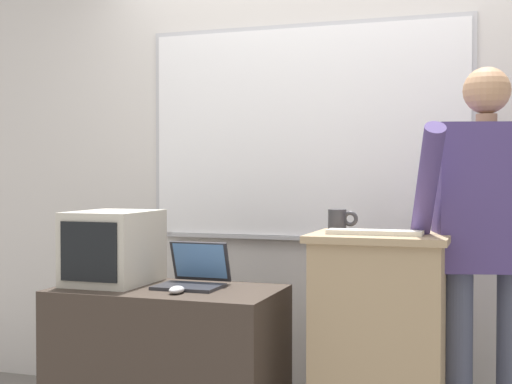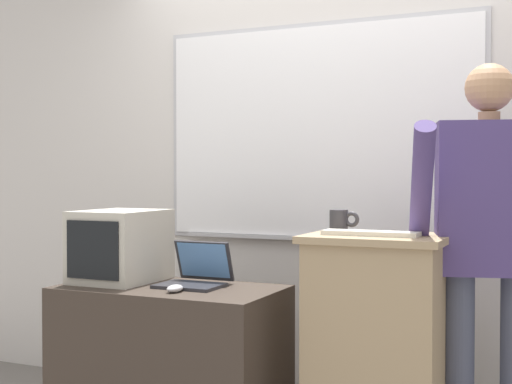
{
  "view_description": "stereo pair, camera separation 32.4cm",
  "coord_description": "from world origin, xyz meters",
  "px_view_note": "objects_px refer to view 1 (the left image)",
  "views": [
    {
      "loc": [
        0.9,
        -2.61,
        1.27
      ],
      "look_at": [
        -0.14,
        0.46,
        1.2
      ],
      "focal_mm": 50.0,
      "sensor_mm": 36.0,
      "label": 1
    },
    {
      "loc": [
        1.2,
        -2.5,
        1.27
      ],
      "look_at": [
        -0.14,
        0.46,
        1.2
      ],
      "focal_mm": 50.0,
      "sensor_mm": 36.0,
      "label": 2
    }
  ],
  "objects_px": {
    "computer_mouse_by_laptop": "(177,290)",
    "crt_monitor": "(113,247)",
    "side_desk": "(168,369)",
    "coffee_mug": "(339,219)",
    "lectern_podium": "(380,351)",
    "wireless_keyboard": "(375,232)",
    "person_presenter": "(486,236)",
    "laptop": "(194,275)"
  },
  "relations": [
    {
      "from": "wireless_keyboard",
      "to": "crt_monitor",
      "type": "height_order",
      "value": "crt_monitor"
    },
    {
      "from": "side_desk",
      "to": "coffee_mug",
      "type": "relative_size",
      "value": 7.41
    },
    {
      "from": "computer_mouse_by_laptop",
      "to": "side_desk",
      "type": "bearing_deg",
      "value": 128.04
    },
    {
      "from": "lectern_podium",
      "to": "side_desk",
      "type": "xyz_separation_m",
      "value": [
        -0.96,
        -0.1,
        -0.14
      ]
    },
    {
      "from": "laptop",
      "to": "crt_monitor",
      "type": "bearing_deg",
      "value": -175.41
    },
    {
      "from": "lectern_podium",
      "to": "laptop",
      "type": "bearing_deg",
      "value": -178.27
    },
    {
      "from": "laptop",
      "to": "crt_monitor",
      "type": "distance_m",
      "value": 0.43
    },
    {
      "from": "computer_mouse_by_laptop",
      "to": "crt_monitor",
      "type": "xyz_separation_m",
      "value": [
        -0.42,
        0.18,
        0.16
      ]
    },
    {
      "from": "crt_monitor",
      "to": "coffee_mug",
      "type": "distance_m",
      "value": 1.09
    },
    {
      "from": "lectern_podium",
      "to": "computer_mouse_by_laptop",
      "type": "xyz_separation_m",
      "value": [
        -0.85,
        -0.24,
        0.26
      ]
    },
    {
      "from": "lectern_podium",
      "to": "coffee_mug",
      "type": "distance_m",
      "value": 0.62
    },
    {
      "from": "coffee_mug",
      "to": "side_desk",
      "type": "bearing_deg",
      "value": -160.56
    },
    {
      "from": "computer_mouse_by_laptop",
      "to": "wireless_keyboard",
      "type": "bearing_deg",
      "value": 12.09
    },
    {
      "from": "computer_mouse_by_laptop",
      "to": "lectern_podium",
      "type": "bearing_deg",
      "value": 15.6
    },
    {
      "from": "laptop",
      "to": "crt_monitor",
      "type": "height_order",
      "value": "crt_monitor"
    },
    {
      "from": "side_desk",
      "to": "wireless_keyboard",
      "type": "xyz_separation_m",
      "value": [
        0.95,
        0.04,
        0.65
      ]
    },
    {
      "from": "wireless_keyboard",
      "to": "laptop",
      "type": "bearing_deg",
      "value": 177.81
    },
    {
      "from": "lectern_podium",
      "to": "computer_mouse_by_laptop",
      "type": "bearing_deg",
      "value": -164.4
    },
    {
      "from": "lectern_podium",
      "to": "computer_mouse_by_laptop",
      "type": "height_order",
      "value": "lectern_podium"
    },
    {
      "from": "person_presenter",
      "to": "coffee_mug",
      "type": "height_order",
      "value": "person_presenter"
    },
    {
      "from": "person_presenter",
      "to": "computer_mouse_by_laptop",
      "type": "relative_size",
      "value": 17.4
    },
    {
      "from": "laptop",
      "to": "computer_mouse_by_laptop",
      "type": "xyz_separation_m",
      "value": [
        0.01,
        -0.21,
        -0.04
      ]
    },
    {
      "from": "wireless_keyboard",
      "to": "computer_mouse_by_laptop",
      "type": "relative_size",
      "value": 4.01
    },
    {
      "from": "laptop",
      "to": "coffee_mug",
      "type": "bearing_deg",
      "value": 16.17
    },
    {
      "from": "laptop",
      "to": "computer_mouse_by_laptop",
      "type": "bearing_deg",
      "value": -87.4
    },
    {
      "from": "person_presenter",
      "to": "coffee_mug",
      "type": "relative_size",
      "value": 12.5
    },
    {
      "from": "computer_mouse_by_laptop",
      "to": "person_presenter",
      "type": "bearing_deg",
      "value": 17.12
    },
    {
      "from": "side_desk",
      "to": "person_presenter",
      "type": "xyz_separation_m",
      "value": [
        1.39,
        0.26,
        0.63
      ]
    },
    {
      "from": "computer_mouse_by_laptop",
      "to": "crt_monitor",
      "type": "relative_size",
      "value": 0.22
    },
    {
      "from": "lectern_podium",
      "to": "crt_monitor",
      "type": "xyz_separation_m",
      "value": [
        -1.27,
        -0.06,
        0.41
      ]
    },
    {
      "from": "side_desk",
      "to": "computer_mouse_by_laptop",
      "type": "height_order",
      "value": "computer_mouse_by_laptop"
    },
    {
      "from": "wireless_keyboard",
      "to": "computer_mouse_by_laptop",
      "type": "bearing_deg",
      "value": -167.91
    },
    {
      "from": "laptop",
      "to": "wireless_keyboard",
      "type": "relative_size",
      "value": 0.74
    },
    {
      "from": "lectern_podium",
      "to": "wireless_keyboard",
      "type": "relative_size",
      "value": 2.54
    },
    {
      "from": "laptop",
      "to": "coffee_mug",
      "type": "relative_size",
      "value": 2.12
    },
    {
      "from": "lectern_podium",
      "to": "wireless_keyboard",
      "type": "bearing_deg",
      "value": -103.18
    },
    {
      "from": "wireless_keyboard",
      "to": "computer_mouse_by_laptop",
      "type": "height_order",
      "value": "wireless_keyboard"
    },
    {
      "from": "side_desk",
      "to": "person_presenter",
      "type": "relative_size",
      "value": 0.59
    },
    {
      "from": "person_presenter",
      "to": "crt_monitor",
      "type": "relative_size",
      "value": 3.89
    },
    {
      "from": "person_presenter",
      "to": "laptop",
      "type": "distance_m",
      "value": 1.32
    },
    {
      "from": "crt_monitor",
      "to": "lectern_podium",
      "type": "bearing_deg",
      "value": 2.64
    },
    {
      "from": "computer_mouse_by_laptop",
      "to": "laptop",
      "type": "bearing_deg",
      "value": 92.6
    }
  ]
}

